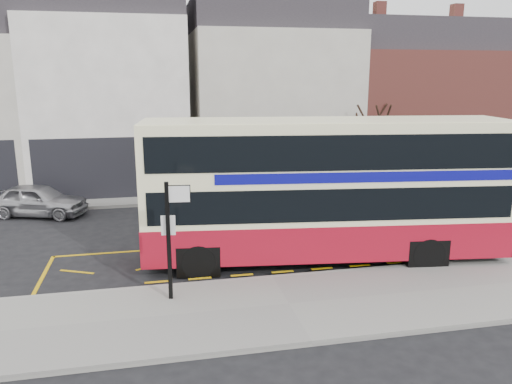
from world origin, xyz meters
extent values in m
plane|color=black|center=(0.00, 0.00, 0.00)|extent=(120.00, 120.00, 0.00)
cube|color=gray|center=(0.00, -2.30, 0.07)|extent=(40.00, 4.00, 0.15)
cube|color=gray|center=(0.00, -0.38, 0.07)|extent=(40.00, 0.15, 0.15)
cube|color=gray|center=(0.00, 11.00, 0.07)|extent=(50.00, 3.00, 0.15)
cube|color=white|center=(-5.50, 15.00, 4.50)|extent=(8.00, 8.00, 9.00)
cube|color=#28262B|center=(-5.50, 15.00, 9.90)|extent=(8.00, 7.20, 1.80)
cube|color=black|center=(-5.50, 11.02, 1.60)|extent=(7.36, 0.06, 3.20)
cube|color=black|center=(-5.50, 11.04, 1.40)|extent=(5.60, 0.04, 2.00)
cube|color=beige|center=(3.50, 15.00, 4.25)|extent=(9.00, 8.00, 8.50)
cube|color=#28262B|center=(3.50, 15.00, 9.40)|extent=(9.00, 7.20, 1.80)
cube|color=#157927|center=(3.50, 11.02, 1.60)|extent=(8.28, 0.06, 3.20)
cube|color=black|center=(3.50, 11.04, 1.40)|extent=(6.30, 0.04, 2.00)
cube|color=#9C483E|center=(12.50, 15.00, 3.75)|extent=(9.00, 8.00, 7.50)
cube|color=#28262B|center=(12.50, 15.00, 8.40)|extent=(9.00, 7.20, 1.80)
cube|color=#9C483E|center=(9.80, 14.00, 9.70)|extent=(0.60, 0.60, 1.20)
cube|color=#9C483E|center=(14.75, 14.00, 9.70)|extent=(0.60, 0.60, 1.20)
cube|color=black|center=(12.50, 11.02, 1.60)|extent=(8.28, 0.06, 3.20)
cube|color=black|center=(12.50, 11.04, 1.40)|extent=(6.30, 0.04, 2.00)
cube|color=#FFFAC2|center=(2.15, 1.06, 2.58)|extent=(12.17, 4.11, 4.39)
cube|color=maroon|center=(2.15, 1.06, 0.98)|extent=(12.21, 4.16, 1.19)
cube|color=maroon|center=(8.06, 0.35, 2.58)|extent=(0.39, 2.74, 4.39)
cube|color=black|center=(2.15, 1.06, 2.28)|extent=(11.70, 4.12, 1.03)
cube|color=black|center=(2.15, 1.06, 3.90)|extent=(11.70, 4.12, 1.08)
cube|color=#0B0B80|center=(3.23, 0.93, 3.14)|extent=(9.80, 3.88, 0.33)
cube|color=black|center=(-3.75, 1.77, 2.01)|extent=(0.36, 2.48, 1.73)
cube|color=black|center=(-3.75, 1.77, 3.90)|extent=(0.36, 2.48, 1.08)
cube|color=black|center=(-3.74, 1.76, 3.04)|extent=(0.28, 1.89, 0.38)
cube|color=#FFFAC2|center=(2.15, 1.06, 4.72)|extent=(12.15, 4.01, 0.13)
cylinder|color=black|center=(-2.19, 0.33, 0.54)|extent=(1.11, 0.43, 1.08)
cylinder|color=black|center=(-1.90, 2.79, 0.54)|extent=(1.11, 0.43, 1.08)
cylinder|color=black|center=(5.13, -0.54, 0.54)|extent=(1.11, 0.43, 1.08)
cylinder|color=black|center=(5.42, 1.91, 0.54)|extent=(1.11, 0.43, 1.08)
cube|color=black|center=(-3.12, -1.30, 1.80)|extent=(0.12, 0.12, 3.30)
cube|color=white|center=(-2.79, -1.33, 3.12)|extent=(0.59, 0.10, 0.48)
cube|color=white|center=(-3.11, -1.23, 2.24)|extent=(0.39, 0.07, 0.55)
imported|color=#A0A0A5|center=(-8.57, 8.84, 0.73)|extent=(4.62, 2.98, 1.46)
imported|color=#474B50|center=(1.82, 8.72, 0.75)|extent=(4.74, 2.27, 1.50)
imported|color=silver|center=(6.87, 9.43, 0.69)|extent=(4.90, 2.31, 1.38)
cylinder|color=#2F1F15|center=(8.10, 10.60, 1.10)|extent=(0.24, 0.24, 2.21)
camera|label=1|loc=(-3.43, -14.31, 6.19)|focal=35.00mm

